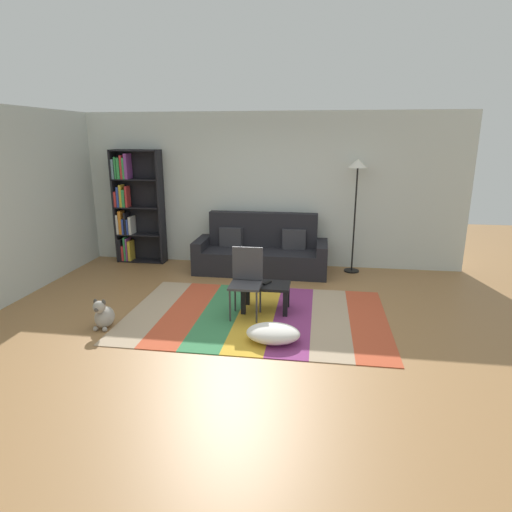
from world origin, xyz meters
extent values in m
plane|color=#9E7042|center=(0.00, 0.00, 0.00)|extent=(14.00, 14.00, 0.00)
cube|color=silver|center=(0.00, 2.55, 1.35)|extent=(6.80, 0.10, 2.70)
cube|color=silver|center=(-3.40, 0.75, 1.35)|extent=(0.10, 5.50, 2.70)
cube|color=tan|center=(-1.32, 0.06, 0.01)|extent=(0.48, 2.23, 0.01)
cube|color=#C64C2D|center=(-0.83, 0.06, 0.01)|extent=(0.48, 2.23, 0.01)
cube|color=#387F4C|center=(-0.35, 0.06, 0.01)|extent=(0.48, 2.23, 0.01)
cube|color=gold|center=(0.13, 0.06, 0.01)|extent=(0.48, 2.23, 0.01)
cube|color=#843370|center=(0.61, 0.06, 0.01)|extent=(0.48, 2.23, 0.01)
cube|color=tan|center=(1.09, 0.06, 0.01)|extent=(0.48, 2.23, 0.01)
cube|color=#C64C2D|center=(1.58, 0.06, 0.01)|extent=(0.48, 2.23, 0.01)
cube|color=black|center=(-0.07, 1.95, 0.20)|extent=(1.90, 0.80, 0.40)
cube|color=black|center=(-0.07, 2.25, 0.70)|extent=(1.90, 0.20, 0.60)
cube|color=black|center=(-1.11, 1.95, 0.28)|extent=(0.18, 0.80, 0.56)
cube|color=black|center=(0.97, 1.95, 0.28)|extent=(0.18, 0.80, 0.56)
cube|color=#333338|center=(-0.62, 2.13, 0.56)|extent=(0.42, 0.19, 0.36)
cube|color=#333338|center=(0.48, 2.13, 0.56)|extent=(0.42, 0.19, 0.36)
cube|color=black|center=(-2.81, 2.30, 1.03)|extent=(0.04, 0.28, 2.06)
cube|color=black|center=(-1.94, 2.30, 1.03)|extent=(0.04, 0.28, 2.06)
cube|color=black|center=(-2.37, 2.43, 1.03)|extent=(0.90, 0.01, 2.06)
cube|color=black|center=(-2.37, 2.30, 0.02)|extent=(0.86, 0.28, 0.02)
cube|color=black|center=(-2.37, 2.30, 0.52)|extent=(0.86, 0.28, 0.02)
cube|color=black|center=(-2.37, 2.30, 1.03)|extent=(0.86, 0.28, 0.02)
cube|color=black|center=(-2.37, 2.30, 1.53)|extent=(0.86, 0.28, 0.02)
cube|color=black|center=(-2.37, 2.30, 2.04)|extent=(0.86, 0.28, 0.02)
cube|color=black|center=(-2.76, 2.29, 0.23)|extent=(0.05, 0.23, 0.40)
cube|color=red|center=(-2.71, 2.28, 0.17)|extent=(0.04, 0.22, 0.28)
cube|color=green|center=(-2.67, 2.26, 0.25)|extent=(0.03, 0.17, 0.44)
cube|color=purple|center=(-2.63, 2.28, 0.24)|extent=(0.03, 0.22, 0.42)
cube|color=gold|center=(-2.58, 2.28, 0.21)|extent=(0.05, 0.22, 0.37)
cube|color=silver|center=(-2.77, 2.29, 0.71)|extent=(0.04, 0.24, 0.36)
cube|color=orange|center=(-2.71, 2.26, 0.75)|extent=(0.05, 0.18, 0.43)
cube|color=#334CB2|center=(-2.66, 2.29, 0.67)|extent=(0.03, 0.25, 0.28)
cube|color=black|center=(-2.62, 2.29, 0.73)|extent=(0.03, 0.25, 0.40)
cube|color=#334CB2|center=(-2.58, 2.26, 0.67)|extent=(0.03, 0.18, 0.28)
cube|color=silver|center=(-2.53, 2.29, 0.70)|extent=(0.05, 0.24, 0.33)
cube|color=red|center=(-2.77, 2.27, 1.18)|extent=(0.04, 0.19, 0.28)
cube|color=#334CB2|center=(-2.71, 2.27, 1.22)|extent=(0.04, 0.20, 0.36)
cube|color=gold|center=(-2.66, 2.26, 1.24)|extent=(0.04, 0.17, 0.40)
cube|color=green|center=(-2.61, 2.26, 1.20)|extent=(0.05, 0.19, 0.31)
cube|color=red|center=(-2.55, 2.25, 1.23)|extent=(0.04, 0.17, 0.38)
cube|color=#668C99|center=(-2.77, 2.26, 1.72)|extent=(0.04, 0.18, 0.34)
cube|color=green|center=(-2.72, 2.29, 1.74)|extent=(0.03, 0.24, 0.39)
cube|color=green|center=(-2.66, 2.27, 1.73)|extent=(0.05, 0.21, 0.37)
cube|color=red|center=(-2.60, 2.25, 1.75)|extent=(0.04, 0.16, 0.41)
cube|color=green|center=(-2.56, 2.29, 1.73)|extent=(0.04, 0.24, 0.37)
cube|color=purple|center=(-2.52, 2.28, 1.77)|extent=(0.05, 0.23, 0.45)
cube|color=black|center=(0.23, 0.26, 0.36)|extent=(0.63, 0.41, 0.04)
cube|color=black|center=(-0.04, 0.09, 0.18)|extent=(0.06, 0.06, 0.33)
cube|color=black|center=(0.51, 0.09, 0.18)|extent=(0.06, 0.06, 0.33)
cube|color=black|center=(-0.04, 0.42, 0.18)|extent=(0.06, 0.06, 0.33)
cube|color=black|center=(0.51, 0.42, 0.18)|extent=(0.06, 0.06, 0.33)
ellipsoid|color=white|center=(0.43, -0.65, 0.11)|extent=(0.62, 0.44, 0.20)
ellipsoid|color=#9E998E|center=(-1.67, -0.55, 0.13)|extent=(0.22, 0.30, 0.26)
sphere|color=#9E998E|center=(-1.67, -0.65, 0.30)|extent=(0.15, 0.15, 0.15)
ellipsoid|color=#474440|center=(-1.67, -0.71, 0.29)|extent=(0.06, 0.07, 0.05)
ellipsoid|color=#474440|center=(-1.72, -0.63, 0.36)|extent=(0.05, 0.04, 0.08)
ellipsoid|color=#474440|center=(-1.62, -0.63, 0.36)|extent=(0.05, 0.04, 0.08)
sphere|color=#9E998E|center=(-1.73, -0.68, 0.03)|extent=(0.06, 0.06, 0.06)
sphere|color=#9E998E|center=(-1.61, -0.68, 0.03)|extent=(0.06, 0.06, 0.06)
cylinder|color=black|center=(1.50, 2.23, 0.01)|extent=(0.26, 0.26, 0.02)
cylinder|color=black|center=(1.50, 2.23, 0.90)|extent=(0.03, 0.03, 1.76)
cone|color=white|center=(1.50, 2.23, 1.86)|extent=(0.32, 0.32, 0.14)
cube|color=black|center=(0.25, 0.28, 0.39)|extent=(0.11, 0.15, 0.02)
cube|color=#38383D|center=(0.00, 0.00, 0.44)|extent=(0.40, 0.40, 0.03)
cube|color=#38383D|center=(0.00, 0.18, 0.68)|extent=(0.40, 0.03, 0.44)
cylinder|color=#38383D|center=(-0.17, -0.17, 0.21)|extent=(0.02, 0.02, 0.42)
cylinder|color=#38383D|center=(0.17, -0.17, 0.21)|extent=(0.02, 0.02, 0.42)
cylinder|color=#38383D|center=(-0.17, 0.17, 0.21)|extent=(0.02, 0.02, 0.42)
cylinder|color=#38383D|center=(0.17, 0.17, 0.21)|extent=(0.02, 0.02, 0.42)
camera|label=1|loc=(0.90, -5.15, 2.28)|focal=30.34mm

